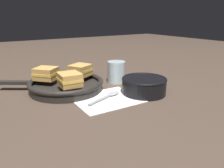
{
  "coord_description": "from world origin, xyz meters",
  "views": [
    {
      "loc": [
        -0.4,
        -0.67,
        0.28
      ],
      "look_at": [
        0.02,
        -0.02,
        0.03
      ],
      "focal_mm": 35.0,
      "sensor_mm": 36.0,
      "label": 1
    }
  ],
  "objects_px": {
    "sandwich_far_left": "(70,79)",
    "drinking_glass": "(116,72)",
    "soup_bowl": "(144,85)",
    "spoon": "(110,95)",
    "skillet": "(66,85)",
    "sandwich_near_left": "(80,70)",
    "sandwich_near_right": "(46,73)"
  },
  "relations": [
    {
      "from": "sandwich_near_right",
      "to": "sandwich_far_left",
      "type": "height_order",
      "value": "same"
    },
    {
      "from": "skillet",
      "to": "sandwich_far_left",
      "type": "height_order",
      "value": "sandwich_far_left"
    },
    {
      "from": "sandwich_near_right",
      "to": "drinking_glass",
      "type": "relative_size",
      "value": 1.2
    },
    {
      "from": "spoon",
      "to": "sandwich_near_left",
      "type": "height_order",
      "value": "sandwich_near_left"
    },
    {
      "from": "skillet",
      "to": "sandwich_near_right",
      "type": "relative_size",
      "value": 3.37
    },
    {
      "from": "drinking_glass",
      "to": "sandwich_far_left",
      "type": "bearing_deg",
      "value": -165.54
    },
    {
      "from": "sandwich_far_left",
      "to": "drinking_glass",
      "type": "height_order",
      "value": "drinking_glass"
    },
    {
      "from": "soup_bowl",
      "to": "sandwich_near_left",
      "type": "bearing_deg",
      "value": 125.78
    },
    {
      "from": "sandwich_near_right",
      "to": "drinking_glass",
      "type": "distance_m",
      "value": 0.29
    },
    {
      "from": "skillet",
      "to": "sandwich_near_left",
      "type": "distance_m",
      "value": 0.09
    },
    {
      "from": "spoon",
      "to": "sandwich_near_left",
      "type": "relative_size",
      "value": 1.46
    },
    {
      "from": "spoon",
      "to": "skillet",
      "type": "bearing_deg",
      "value": 103.4
    },
    {
      "from": "sandwich_near_left",
      "to": "soup_bowl",
      "type": "bearing_deg",
      "value": -54.22
    },
    {
      "from": "soup_bowl",
      "to": "sandwich_far_left",
      "type": "height_order",
      "value": "sandwich_far_left"
    },
    {
      "from": "sandwich_far_left",
      "to": "soup_bowl",
      "type": "bearing_deg",
      "value": -25.22
    },
    {
      "from": "sandwich_far_left",
      "to": "spoon",
      "type": "bearing_deg",
      "value": -34.31
    },
    {
      "from": "soup_bowl",
      "to": "drinking_glass",
      "type": "relative_size",
      "value": 1.81
    },
    {
      "from": "sandwich_far_left",
      "to": "drinking_glass",
      "type": "distance_m",
      "value": 0.25
    },
    {
      "from": "spoon",
      "to": "sandwich_near_right",
      "type": "height_order",
      "value": "sandwich_near_right"
    },
    {
      "from": "sandwich_near_left",
      "to": "drinking_glass",
      "type": "relative_size",
      "value": 1.16
    },
    {
      "from": "sandwich_near_right",
      "to": "sandwich_far_left",
      "type": "relative_size",
      "value": 1.27
    },
    {
      "from": "soup_bowl",
      "to": "spoon",
      "type": "xyz_separation_m",
      "value": [
        -0.13,
        0.04,
        -0.03
      ]
    },
    {
      "from": "skillet",
      "to": "drinking_glass",
      "type": "xyz_separation_m",
      "value": [
        0.23,
        -0.02,
        0.02
      ]
    },
    {
      "from": "spoon",
      "to": "skillet",
      "type": "relative_size",
      "value": 0.42
    },
    {
      "from": "spoon",
      "to": "drinking_glass",
      "type": "bearing_deg",
      "value": 28.97
    },
    {
      "from": "skillet",
      "to": "sandwich_near_left",
      "type": "relative_size",
      "value": 3.48
    },
    {
      "from": "soup_bowl",
      "to": "sandwich_near_left",
      "type": "relative_size",
      "value": 1.56
    },
    {
      "from": "sandwich_near_right",
      "to": "drinking_glass",
      "type": "height_order",
      "value": "drinking_glass"
    },
    {
      "from": "soup_bowl",
      "to": "drinking_glass",
      "type": "bearing_deg",
      "value": 91.67
    },
    {
      "from": "sandwich_near_left",
      "to": "sandwich_near_right",
      "type": "distance_m",
      "value": 0.13
    },
    {
      "from": "sandwich_near_left",
      "to": "sandwich_far_left",
      "type": "bearing_deg",
      "value": -130.6
    },
    {
      "from": "spoon",
      "to": "sandwich_near_left",
      "type": "xyz_separation_m",
      "value": [
        -0.03,
        0.18,
        0.06
      ]
    }
  ]
}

